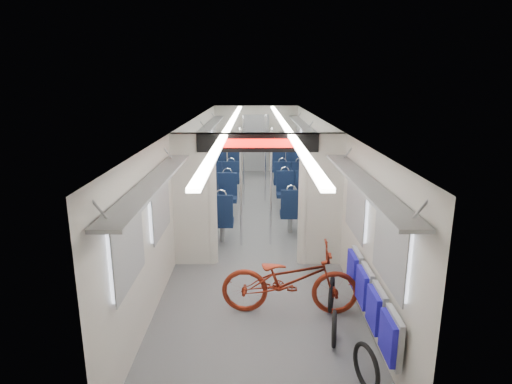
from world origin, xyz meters
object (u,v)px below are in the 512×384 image
seat_bay_near_left (214,203)px  bicycle (290,279)px  seat_bay_near_right (298,198)px  stanchion_near_right (271,188)px  flip_bench (370,298)px  seat_bay_far_right (288,170)px  bike_hoop_b (334,330)px  stanchion_far_left (244,162)px  stanchion_near_left (241,188)px  bike_hoop_a (366,369)px  bike_hoop_c (331,296)px  seat_bay_far_left (225,170)px  stanchion_far_right (265,158)px

seat_bay_near_left → bicycle: bearing=-69.1°
seat_bay_near_right → stanchion_near_right: 1.75m
flip_bench → seat_bay_far_right: (-0.42, 7.75, -0.03)m
bike_hoop_b → seat_bay_near_right: 4.85m
seat_bay_near_left → stanchion_far_left: size_ratio=0.93×
stanchion_near_left → seat_bay_near_right: bearing=51.0°
bicycle → seat_bay_near_left: seat_bay_near_left is taller
bike_hoop_a → bike_hoop_c: bearing=93.3°
bike_hoop_a → stanchion_far_left: size_ratio=0.22×
flip_bench → seat_bay_near_right: size_ratio=1.06×
seat_bay_far_left → seat_bay_far_right: seat_bay_far_right is taller
flip_bench → stanchion_far_left: size_ratio=0.92×
bike_hoop_b → stanchion_near_right: (-0.65, 3.34, 0.95)m
seat_bay_near_left → stanchion_near_left: stanchion_near_left is taller
seat_bay_far_left → stanchion_near_left: size_ratio=0.89×
bike_hoop_b → stanchion_near_left: stanchion_near_left is taller
stanchion_near_left → stanchion_far_right: same height
seat_bay_near_right → stanchion_far_right: stanchion_far_right is taller
bicycle → stanchion_far_right: 5.79m
stanchion_far_left → stanchion_far_right: same height
stanchion_far_left → stanchion_far_right: bearing=39.1°
flip_bench → stanchion_far_right: bearing=99.9°
bicycle → seat_bay_far_right: seat_bay_far_right is taller
seat_bay_near_left → stanchion_near_right: bearing=-40.5°
bicycle → stanchion_near_right: bearing=6.6°
bike_hoop_b → bike_hoop_a: bearing=-75.0°
bike_hoop_b → seat_bay_near_right: seat_bay_near_right is taller
seat_bay_near_left → seat_bay_near_right: (1.87, 0.47, -0.02)m
seat_bay_far_right → stanchion_near_left: (-1.25, -4.56, 0.60)m
bicycle → seat_bay_near_right: seat_bay_near_right is taller
stanchion_far_right → stanchion_far_left: bearing=-140.9°
seat_bay_near_right → bicycle: bearing=-97.1°
flip_bench → bike_hoop_a: size_ratio=4.17×
seat_bay_near_right → bike_hoop_a: bearing=-88.2°
stanchion_far_right → bike_hoop_b: bearing=-84.0°
seat_bay_far_left → stanchion_far_right: bearing=-50.7°
seat_bay_far_right → stanchion_far_right: 1.62m
stanchion_far_right → seat_bay_far_left: bearing=129.3°
seat_bay_near_left → seat_bay_far_left: bearing=90.0°
bike_hoop_a → seat_bay_far_right: bearing=91.2°
stanchion_near_left → stanchion_far_left: size_ratio=1.00×
seat_bay_near_left → stanchion_far_right: bearing=61.7°
stanchion_far_left → stanchion_near_left: bearing=-89.6°
stanchion_near_left → stanchion_near_right: size_ratio=1.00×
seat_bay_far_left → stanchion_far_right: stanchion_far_right is taller
bike_hoop_b → bike_hoop_c: bike_hoop_c is taller
seat_bay_near_right → seat_bay_far_right: seat_bay_far_right is taller
flip_bench → stanchion_near_right: 3.46m
bicycle → bike_hoop_b: 0.96m
bike_hoop_b → seat_bay_far_right: bearing=89.8°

